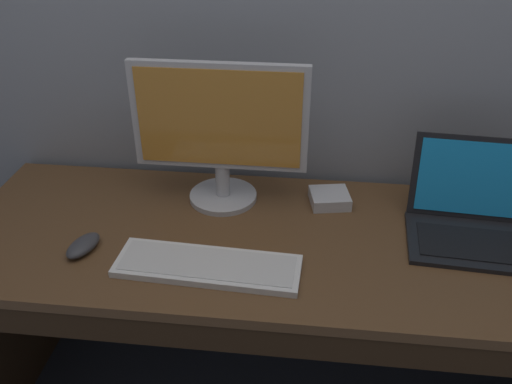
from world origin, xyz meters
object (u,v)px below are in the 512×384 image
at_px(external_monitor, 220,132).
at_px(computer_mouse, 83,245).
at_px(laptop_black, 475,215).
at_px(wired_keyboard, 208,266).
at_px(external_drive_box, 330,198).

xyz_separation_m(external_monitor, computer_mouse, (-0.33, -0.29, -0.21)).
distance_m(laptop_black, wired_keyboard, 0.74).
relative_size(laptop_black, wired_keyboard, 0.78).
relative_size(computer_mouse, external_drive_box, 1.03).
bearing_deg(external_monitor, laptop_black, -7.07).
relative_size(laptop_black, computer_mouse, 3.17).
bearing_deg(computer_mouse, laptop_black, 27.13).
bearing_deg(wired_keyboard, computer_mouse, 173.62).
height_order(wired_keyboard, external_drive_box, external_drive_box).
distance_m(external_monitor, computer_mouse, 0.49).
distance_m(laptop_black, external_monitor, 0.74).
xyz_separation_m(wired_keyboard, external_drive_box, (0.31, 0.35, 0.01)).
height_order(laptop_black, external_monitor, external_monitor).
distance_m(laptop_black, computer_mouse, 1.06).
height_order(external_monitor, wired_keyboard, external_monitor).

